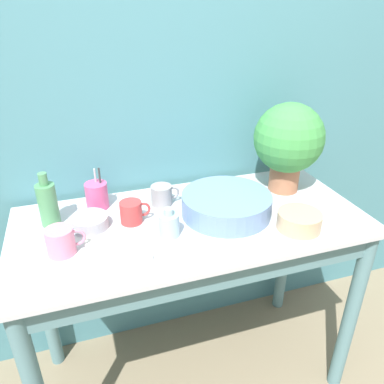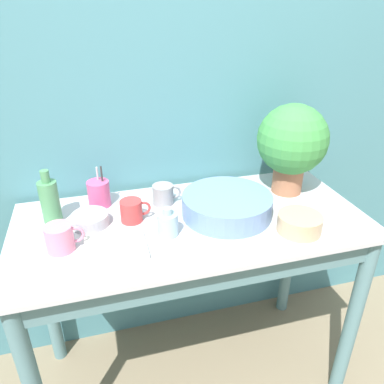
# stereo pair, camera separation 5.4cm
# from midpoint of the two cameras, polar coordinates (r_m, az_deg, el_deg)

# --- Properties ---
(wall_back) EXTENTS (6.00, 0.05, 2.40)m
(wall_back) POSITION_cam_midpoint_polar(r_m,az_deg,el_deg) (1.65, -2.58, 12.33)
(wall_back) COLOR teal
(wall_back) RESTS_ON ground_plane
(counter_table) EXTENTS (1.35, 0.63, 0.87)m
(counter_table) POSITION_cam_midpoint_polar(r_m,az_deg,el_deg) (1.53, 1.28, -10.44)
(counter_table) COLOR slate
(counter_table) RESTS_ON ground_plane
(potted_plant) EXTENTS (0.29, 0.29, 0.39)m
(potted_plant) POSITION_cam_midpoint_polar(r_m,az_deg,el_deg) (1.63, 15.94, 7.29)
(potted_plant) COLOR #A36647
(potted_plant) RESTS_ON counter_table
(bowl_wash_large) EXTENTS (0.35, 0.35, 0.09)m
(bowl_wash_large) POSITION_cam_midpoint_polar(r_m,az_deg,el_deg) (1.47, 6.39, -2.00)
(bowl_wash_large) COLOR #6684B2
(bowl_wash_large) RESTS_ON counter_table
(bottle_tall) EXTENTS (0.07, 0.07, 0.21)m
(bottle_tall) POSITION_cam_midpoint_polar(r_m,az_deg,el_deg) (1.49, -19.88, -1.25)
(bottle_tall) COLOR #4C8C59
(bottle_tall) RESTS_ON counter_table
(bottle_short) EXTENTS (0.07, 0.07, 0.11)m
(bottle_short) POSITION_cam_midpoint_polar(r_m,az_deg,el_deg) (1.34, -2.57, -4.88)
(bottle_short) COLOR #93B2BC
(bottle_short) RESTS_ON counter_table
(mug_red) EXTENTS (0.12, 0.08, 0.09)m
(mug_red) POSITION_cam_midpoint_polar(r_m,az_deg,el_deg) (1.43, -8.08, -2.86)
(mug_red) COLOR #C63838
(mug_red) RESTS_ON counter_table
(mug_grey) EXTENTS (0.12, 0.09, 0.08)m
(mug_grey) POSITION_cam_midpoint_polar(r_m,az_deg,el_deg) (1.54, -3.36, -0.39)
(mug_grey) COLOR gray
(mug_grey) RESTS_ON counter_table
(mug_pink) EXTENTS (0.13, 0.09, 0.09)m
(mug_pink) POSITION_cam_midpoint_polar(r_m,az_deg,el_deg) (1.33, -18.34, -6.68)
(mug_pink) COLOR pink
(mug_pink) RESTS_ON counter_table
(bowl_small_steel) EXTENTS (0.14, 0.14, 0.05)m
(bowl_small_steel) POSITION_cam_midpoint_polar(r_m,az_deg,el_deg) (1.45, -14.23, -4.10)
(bowl_small_steel) COLOR #A8A8B2
(bowl_small_steel) RESTS_ON counter_table
(bowl_small_tan) EXTENTS (0.16, 0.16, 0.07)m
(bowl_small_tan) POSITION_cam_midpoint_polar(r_m,az_deg,el_deg) (1.43, 17.12, -4.60)
(bowl_small_tan) COLOR tan
(bowl_small_tan) RESTS_ON counter_table
(utensil_cup) EXTENTS (0.09, 0.09, 0.17)m
(utensil_cup) POSITION_cam_midpoint_polar(r_m,az_deg,el_deg) (1.56, -13.04, -0.23)
(utensil_cup) COLOR #CC4C7F
(utensil_cup) RESTS_ON counter_table
(tray_board) EXTENTS (0.21, 0.17, 0.02)m
(tray_board) POSITION_cam_midpoint_polar(r_m,az_deg,el_deg) (1.30, -10.36, -8.30)
(tray_board) COLOR beige
(tray_board) RESTS_ON counter_table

